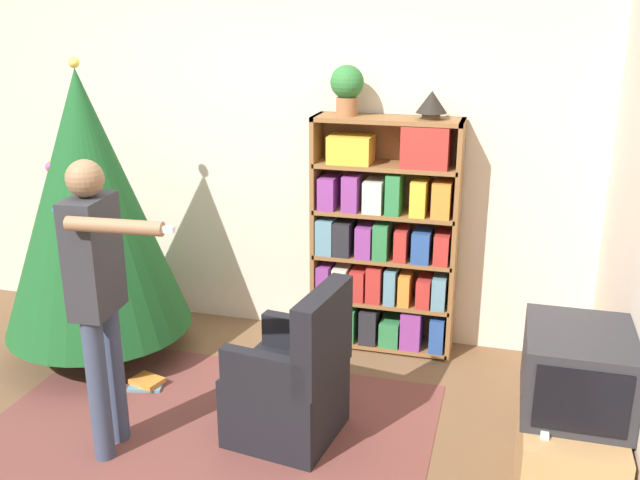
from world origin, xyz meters
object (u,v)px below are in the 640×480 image
at_px(television, 577,371).
at_px(armchair, 292,385).
at_px(potted_plant, 347,86).
at_px(bookshelf, 384,241).
at_px(table_lamp, 432,103).
at_px(standing_person, 98,286).
at_px(christmas_tree, 89,204).

height_order(television, armchair, television).
relative_size(armchair, potted_plant, 2.80).
height_order(bookshelf, potted_plant, potted_plant).
xyz_separation_m(bookshelf, potted_plant, (-0.28, 0.01, 1.04)).
distance_m(bookshelf, table_lamp, 0.99).
xyz_separation_m(standing_person, table_lamp, (1.48, 1.63, 0.78)).
xyz_separation_m(bookshelf, christmas_tree, (-1.87, -0.63, 0.30)).
height_order(television, table_lamp, table_lamp).
bearing_deg(armchair, table_lamp, 164.50).
bearing_deg(armchair, christmas_tree, -102.85).
bearing_deg(standing_person, table_lamp, 133.96).
bearing_deg(table_lamp, bookshelf, -178.28).
relative_size(bookshelf, table_lamp, 8.23).
height_order(armchair, potted_plant, potted_plant).
xyz_separation_m(standing_person, potted_plant, (0.92, 1.63, 0.87)).
distance_m(bookshelf, armchair, 1.37).
relative_size(television, standing_person, 0.35).
xyz_separation_m(television, christmas_tree, (-3.04, 0.83, 0.35)).
distance_m(bookshelf, television, 1.88).
height_order(christmas_tree, standing_person, christmas_tree).
distance_m(potted_plant, table_lamp, 0.56).
bearing_deg(standing_person, armchair, 108.20).
xyz_separation_m(television, armchair, (-1.45, 0.22, -0.42)).
distance_m(armchair, standing_person, 1.19).
bearing_deg(television, table_lamp, 121.24).
height_order(armchair, standing_person, standing_person).
xyz_separation_m(potted_plant, table_lamp, (0.56, 0.00, -0.09)).
bearing_deg(television, christmas_tree, 164.68).
distance_m(armchair, potted_plant, 1.97).
bearing_deg(potted_plant, standing_person, -119.49).
bearing_deg(christmas_tree, table_lamp, 16.64).
bearing_deg(table_lamp, standing_person, -132.19).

